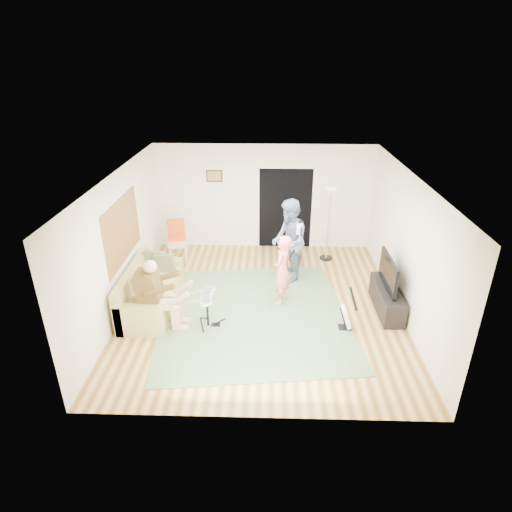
{
  "coord_description": "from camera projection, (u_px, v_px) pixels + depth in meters",
  "views": [
    {
      "loc": [
        0.11,
        -7.49,
        4.68
      ],
      "look_at": [
        -0.13,
        0.3,
        0.97
      ],
      "focal_mm": 30.0,
      "sensor_mm": 36.0,
      "label": 1
    }
  ],
  "objects": [
    {
      "name": "dining_chair",
      "position": [
        178.0,
        247.0,
        10.49
      ],
      "size": [
        0.53,
        0.56,
        1.05
      ],
      "rotation": [
        0.0,
        0.0,
        0.23
      ],
      "color": "#D0BC87",
      "rests_on": "floor"
    },
    {
      "name": "floor",
      "position": [
        262.0,
        305.0,
        8.78
      ],
      "size": [
        6.0,
        6.0,
        0.0
      ],
      "primitive_type": "plane",
      "color": "brown",
      "rests_on": "ground"
    },
    {
      "name": "tv_cabinet",
      "position": [
        387.0,
        299.0,
        8.51
      ],
      "size": [
        0.4,
        1.4,
        0.5
      ],
      "primitive_type": "cube",
      "color": "black",
      "rests_on": "floor"
    },
    {
      "name": "guitar_held",
      "position": [
        299.0,
        227.0,
        9.25
      ],
      "size": [
        0.15,
        0.61,
        0.26
      ],
      "primitive_type": null,
      "rotation": [
        0.0,
        0.0,
        -0.05
      ],
      "color": "white",
      "rests_on": "guitarist"
    },
    {
      "name": "window_blinds",
      "position": [
        122.0,
        230.0,
        8.37
      ],
      "size": [
        0.0,
        2.05,
        2.05
      ],
      "primitive_type": "plane",
      "rotation": [
        1.57,
        0.0,
        1.57
      ],
      "color": "olive",
      "rests_on": "walls"
    },
    {
      "name": "ceiling",
      "position": [
        263.0,
        176.0,
        7.62
      ],
      "size": [
        6.0,
        6.0,
        0.0
      ],
      "primitive_type": "plane",
      "rotation": [
        3.14,
        0.0,
        0.0
      ],
      "color": "white",
      "rests_on": "walls"
    },
    {
      "name": "drum_kit",
      "position": [
        208.0,
        312.0,
        7.98
      ],
      "size": [
        0.39,
        0.69,
        0.71
      ],
      "color": "black",
      "rests_on": "floor"
    },
    {
      "name": "sofa",
      "position": [
        148.0,
        294.0,
        8.61
      ],
      "size": [
        0.88,
        2.14,
        0.87
      ],
      "color": "tan",
      "rests_on": "floor"
    },
    {
      "name": "guitar_spare",
      "position": [
        347.0,
        317.0,
        7.93
      ],
      "size": [
        0.32,
        0.29,
        0.89
      ],
      "color": "black",
      "rests_on": "floor"
    },
    {
      "name": "torchiere_lamp",
      "position": [
        330.0,
        212.0,
        10.24
      ],
      "size": [
        0.33,
        0.33,
        1.82
      ],
      "color": "black",
      "rests_on": "floor"
    },
    {
      "name": "microphone",
      "position": [
        292.0,
        254.0,
        8.43
      ],
      "size": [
        0.06,
        0.06,
        0.24
      ],
      "primitive_type": null,
      "color": "black",
      "rests_on": "singer"
    },
    {
      "name": "guitarist",
      "position": [
        289.0,
        241.0,
        9.4
      ],
      "size": [
        0.83,
        1.0,
        1.88
      ],
      "primitive_type": "imported",
      "rotation": [
        0.0,
        0.0,
        -1.44
      ],
      "color": "slate",
      "rests_on": "floor"
    },
    {
      "name": "picture_frame",
      "position": [
        214.0,
        176.0,
        10.69
      ],
      "size": [
        0.42,
        0.03,
        0.32
      ],
      "primitive_type": "cube",
      "color": "#3F2314",
      "rests_on": "walls"
    },
    {
      "name": "doorway",
      "position": [
        285.0,
        209.0,
        11.01
      ],
      "size": [
        2.1,
        0.0,
        2.1
      ],
      "primitive_type": "plane",
      "rotation": [
        1.57,
        0.0,
        0.0
      ],
      "color": "black",
      "rests_on": "walls"
    },
    {
      "name": "singer",
      "position": [
        282.0,
        270.0,
        8.59
      ],
      "size": [
        0.51,
        0.62,
        1.48
      ],
      "primitive_type": "imported",
      "rotation": [
        0.0,
        0.0,
        -1.91
      ],
      "color": "#FF766E",
      "rests_on": "floor"
    },
    {
      "name": "walls",
      "position": [
        262.0,
        245.0,
        8.2
      ],
      "size": [
        5.5,
        6.0,
        2.7
      ],
      "primitive_type": null,
      "color": "silver",
      "rests_on": "floor"
    },
    {
      "name": "television",
      "position": [
        388.0,
        272.0,
        8.26
      ],
      "size": [
        0.06,
        1.14,
        0.61
      ],
      "primitive_type": "cube",
      "color": "black",
      "rests_on": "tv_cabinet"
    },
    {
      "name": "area_rug",
      "position": [
        253.0,
        315.0,
        8.44
      ],
      "size": [
        4.05,
        4.29,
        0.02
      ],
      "primitive_type": "cube",
      "rotation": [
        0.0,
        0.0,
        0.11
      ],
      "color": "#4F6B41",
      "rests_on": "floor"
    },
    {
      "name": "drummer",
      "position": [
        160.0,
        301.0,
        7.91
      ],
      "size": [
        0.89,
        0.5,
        1.36
      ],
      "color": "#563C18",
      "rests_on": "sofa"
    }
  ]
}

